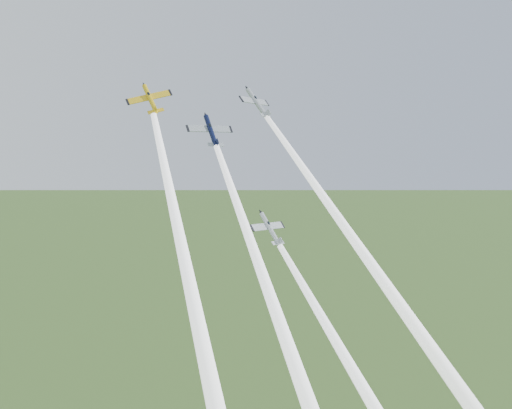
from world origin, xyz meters
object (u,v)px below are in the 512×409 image
plane_navy (211,131)px  plane_silver_right (257,103)px  plane_silver_low (270,229)px  plane_yellow (150,99)px

plane_navy → plane_silver_right: size_ratio=0.95×
plane_silver_right → plane_silver_low: plane_silver_right is taller
plane_yellow → plane_silver_right: bearing=27.2°
plane_navy → plane_yellow: bearing=-176.5°
plane_silver_right → plane_silver_low: bearing=-139.1°
plane_navy → plane_silver_right: (14.26, 5.48, 4.92)m
plane_silver_right → plane_silver_low: size_ratio=1.14×
plane_navy → plane_silver_low: plane_navy is taller
plane_silver_right → plane_silver_low: 27.77m
plane_yellow → plane_navy: size_ratio=0.89×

